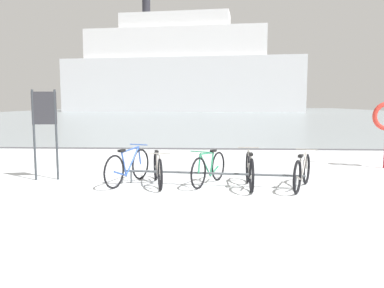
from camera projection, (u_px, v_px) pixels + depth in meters
The scene contains 9 objects.
ground at pixel (207, 114), 58.15m from camera, with size 80.00×132.00×0.08m.
bike_rack at pixel (211, 174), 8.06m from camera, with size 3.95×0.50×0.31m.
bicycle_0 at pixel (128, 167), 8.30m from camera, with size 0.71×1.68×0.84m.
bicycle_1 at pixel (158, 169), 8.17m from camera, with size 0.55×1.69×0.77m.
bicycle_2 at pixel (209, 168), 8.20m from camera, with size 0.78×1.51×0.79m.
bicycle_3 at pixel (250, 170), 7.91m from camera, with size 0.46×1.67×0.82m.
bicycle_4 at pixel (302, 172), 7.80m from camera, with size 0.76×1.58×0.79m.
info_sign at pixel (45, 119), 8.59m from camera, with size 0.55×0.14×2.10m.
ferry_ship at pixel (180, 72), 73.36m from camera, with size 47.35×13.93×23.42m.
Camera 1 is at (0.33, -4.45, 1.80)m, focal length 34.91 mm.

